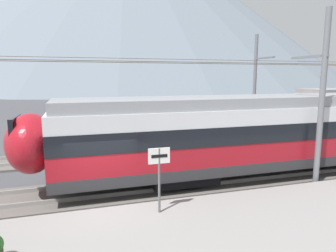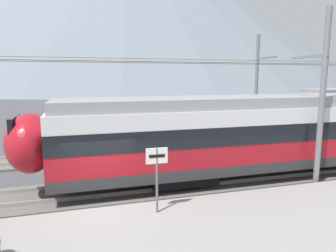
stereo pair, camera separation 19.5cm
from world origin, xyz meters
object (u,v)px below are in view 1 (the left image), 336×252
(platform_sign, at_px, (159,166))
(catenary_mast_mid, at_px, (319,97))
(train_near_platform, at_px, (331,127))
(catenary_mast_far_side, at_px, (256,86))

(platform_sign, bearing_deg, catenary_mast_mid, 10.45)
(train_near_platform, xyz_separation_m, catenary_mast_far_side, (0.50, 7.65, 1.84))
(catenary_mast_far_side, relative_size, platform_sign, 21.26)
(platform_sign, bearing_deg, catenary_mast_far_side, 46.13)
(train_near_platform, height_order, platform_sign, train_near_platform)
(train_near_platform, height_order, catenary_mast_mid, catenary_mast_mid)
(platform_sign, bearing_deg, train_near_platform, 17.40)
(catenary_mast_mid, xyz_separation_m, platform_sign, (-7.33, -1.35, -1.97))
(catenary_mast_mid, bearing_deg, platform_sign, -169.55)
(catenary_mast_far_side, bearing_deg, platform_sign, -133.87)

